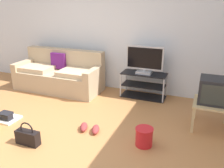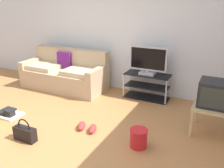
{
  "view_description": "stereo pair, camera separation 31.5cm",
  "coord_description": "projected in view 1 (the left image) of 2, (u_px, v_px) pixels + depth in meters",
  "views": [
    {
      "loc": [
        2.1,
        -2.53,
        1.97
      ],
      "look_at": [
        0.64,
        1.12,
        0.57
      ],
      "focal_mm": 38.68,
      "sensor_mm": 36.0,
      "label": 1
    },
    {
      "loc": [
        2.38,
        -2.4,
        1.97
      ],
      "look_at": [
        0.64,
        1.12,
        0.57
      ],
      "focal_mm": 38.68,
      "sensor_mm": 36.0,
      "label": 2
    }
  ],
  "objects": [
    {
      "name": "floor_tray",
      "position": [
        5.0,
        117.0,
        4.15
      ],
      "size": [
        0.45,
        0.35,
        0.14
      ],
      "color": "silver",
      "rests_on": "ground_plane"
    },
    {
      "name": "couch",
      "position": [
        60.0,
        75.0,
        5.46
      ],
      "size": [
        1.93,
        0.82,
        0.88
      ],
      "color": "tan",
      "rests_on": "ground_plane"
    },
    {
      "name": "wall_back",
      "position": [
        107.0,
        28.0,
        5.29
      ],
      "size": [
        9.0,
        0.1,
        2.7
      ],
      "primitive_type": "cube",
      "color": "silver",
      "rests_on": "ground_plane"
    },
    {
      "name": "cleaning_bucket",
      "position": [
        144.0,
        136.0,
        3.38
      ],
      "size": [
        0.25,
        0.25,
        0.27
      ],
      "color": "red",
      "rests_on": "ground_plane"
    },
    {
      "name": "flat_tv",
      "position": [
        145.0,
        60.0,
        4.83
      ],
      "size": [
        0.76,
        0.22,
        0.56
      ],
      "color": "#B2B2B7",
      "rests_on": "tv_stand"
    },
    {
      "name": "side_table",
      "position": [
        212.0,
        106.0,
        3.76
      ],
      "size": [
        0.55,
        0.55,
        0.44
      ],
      "color": "tan",
      "rests_on": "ground_plane"
    },
    {
      "name": "sneakers_pair",
      "position": [
        90.0,
        128.0,
        3.79
      ],
      "size": [
        0.41,
        0.29,
        0.09
      ],
      "color": "#993333",
      "rests_on": "ground_plane"
    },
    {
      "name": "ground_plane",
      "position": [
        45.0,
        139.0,
        3.61
      ],
      "size": [
        9.0,
        9.8,
        0.02
      ],
      "primitive_type": "cube",
      "color": "#B27542"
    },
    {
      "name": "tv_stand",
      "position": [
        144.0,
        85.0,
        5.03
      ],
      "size": [
        0.92,
        0.41,
        0.52
      ],
      "color": "black",
      "rests_on": "ground_plane"
    },
    {
      "name": "crt_tv",
      "position": [
        214.0,
        91.0,
        3.69
      ],
      "size": [
        0.44,
        0.42,
        0.39
      ],
      "color": "#232326",
      "rests_on": "side_table"
    },
    {
      "name": "handbag",
      "position": [
        28.0,
        137.0,
        3.42
      ],
      "size": [
        0.35,
        0.13,
        0.35
      ],
      "rotation": [
        0.0,
        0.0,
        0.17
      ],
      "color": "black",
      "rests_on": "ground_plane"
    }
  ]
}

